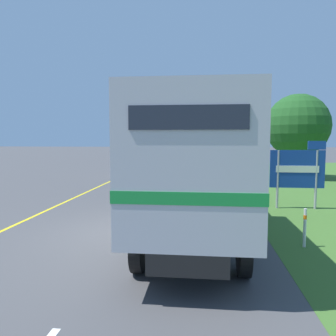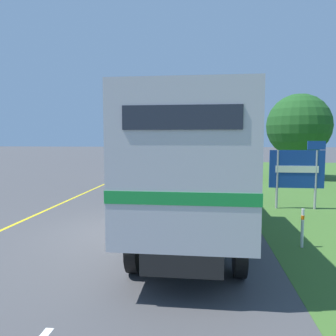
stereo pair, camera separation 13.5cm
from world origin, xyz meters
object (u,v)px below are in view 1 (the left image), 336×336
Objects in this scene: roadside_tree_mid at (298,126)px; delineator_post at (305,227)px; horse_trailer_truck at (194,163)px; lead_car_white at (145,161)px; highway_sign at (298,169)px.

roadside_tree_mid is 5.90× the size of delineator_post.
horse_trailer_truck is 2.03× the size of lead_car_white.
roadside_tree_mid reaches higher than highway_sign.
roadside_tree_mid is at bearing -0.68° from lead_car_white.
lead_car_white is 16.20m from delineator_post.
lead_car_white is 10.64m from roadside_tree_mid.
roadside_tree_mid is at bearing 75.49° from delineator_post.
horse_trailer_truck is at bearing -114.68° from roadside_tree_mid.
horse_trailer_truck is 3.12m from delineator_post.
roadside_tree_mid reaches higher than horse_trailer_truck.
horse_trailer_truck is 1.46× the size of roadside_tree_mid.
delineator_post is at bearing -103.36° from highway_sign.
horse_trailer_truck reaches higher than lead_car_white.
horse_trailer_truck is 15.62m from roadside_tree_mid.
horse_trailer_truck is 5.53m from highway_sign.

